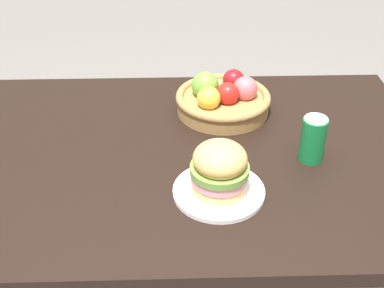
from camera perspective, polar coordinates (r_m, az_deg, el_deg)
dining_table at (r=1.46m, az=-1.56°, el=-4.08°), size 1.40×0.90×0.75m
plate at (r=1.25m, az=2.80°, el=-5.31°), size 0.23×0.23×0.01m
sandwich at (r=1.20m, az=2.90°, el=-2.72°), size 0.14×0.14×0.13m
soda_can at (r=1.37m, az=13.22°, el=0.54°), size 0.07×0.07×0.13m
fruit_basket at (r=1.56m, az=3.31°, el=5.11°), size 0.29×0.29×0.12m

